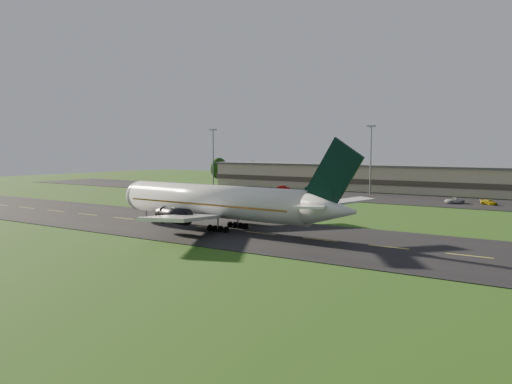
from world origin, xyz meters
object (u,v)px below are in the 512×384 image
Objects in this scene: service_vehicle_a at (269,190)px; airliner at (218,202)px; light_mast_west at (213,151)px; service_vehicle_b at (283,188)px; service_vehicle_d at (489,202)px; service_vehicle_c at (454,200)px; terminal at (396,179)px; light_mast_centre at (371,151)px.

airliner is at bearing -98.72° from service_vehicle_a.
light_mast_west is 32.98m from service_vehicle_b.
service_vehicle_a reaches higher than service_vehicle_d.
terminal is at bearing 171.59° from service_vehicle_c.
terminal is 33.99× the size of service_vehicle_d.
light_mast_west is at bearing -149.40° from service_vehicle_c.
service_vehicle_b is at bearing 117.32° from airliner.
service_vehicle_d is (27.70, 69.28, -3.94)m from airliner.
service_vehicle_b reaches higher than service_vehicle_d.
service_vehicle_a is (-36.73, 69.10, -3.85)m from airliner.
airliner is 105.42m from light_mast_west.
airliner is 12.02× the size of service_vehicle_d.
terminal is 28.67× the size of service_vehicle_c.
light_mast_west is 4.46× the size of service_vehicle_b.
light_mast_centre is 4.90× the size of service_vehicle_a.
light_mast_centre is 31.65m from service_vehicle_b.
light_mast_west is 60.00m from light_mast_centre.
terminal is 64.10m from light_mast_west.
service_vehicle_b is 65.77m from service_vehicle_d.
light_mast_west reaches higher than service_vehicle_d.
service_vehicle_c is at bearing 121.37° from service_vehicle_d.
service_vehicle_b is at bearing -176.77° from light_mast_centre.
service_vehicle_c is (56.44, -1.02, -0.00)m from service_vehicle_a.
service_vehicle_b is at bearing -149.83° from terminal.
service_vehicle_a is at bearing -137.88° from terminal.
airliner is 2.52× the size of light_mast_centre.
terminal is at bearing 5.42° from service_vehicle_a.
light_mast_centre is 39.31m from service_vehicle_d.
service_vehicle_a is at bearing -159.08° from light_mast_centre.
light_mast_west is (-68.15, 80.03, 8.08)m from airliner.
service_vehicle_a is 9.30m from service_vehicle_b.
light_mast_west is 35.35m from service_vehicle_a.
light_mast_west is 1.00× the size of light_mast_centre.
service_vehicle_c reaches higher than service_vehicle_d.
terminal is 7.13× the size of light_mast_centre.
light_mast_west is at bearing 124.13° from service_vehicle_a.
airliner is 10.14× the size of service_vehicle_c.
service_vehicle_c is at bearing -37.75° from service_vehicle_a.
service_vehicle_d is at bearing -103.62° from service_vehicle_b.
service_vehicle_a is at bearing 178.72° from service_vehicle_b.
service_vehicle_a is (-28.57, -10.92, -11.93)m from light_mast_centre.
terminal is (-6.75, 96.21, -0.67)m from airliner.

